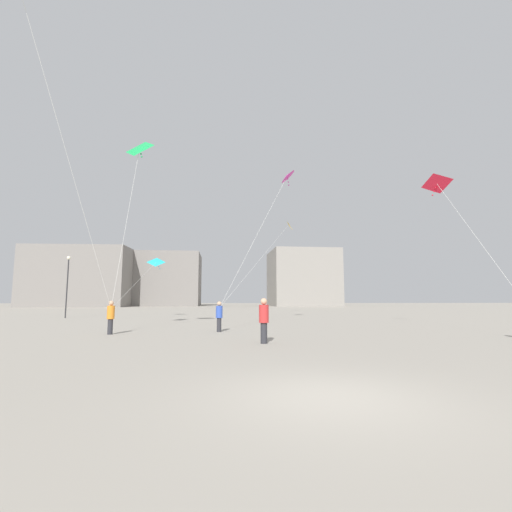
{
  "coord_description": "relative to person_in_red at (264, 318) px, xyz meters",
  "views": [
    {
      "loc": [
        -1.89,
        -6.86,
        1.82
      ],
      "look_at": [
        0.0,
        19.18,
        4.91
      ],
      "focal_mm": 25.45,
      "sensor_mm": 36.0,
      "label": 1
    }
  ],
  "objects": [
    {
      "name": "kite_amber_delta",
      "position": [
        5.51,
        27.82,
        9.47
      ],
      "size": [
        8.33,
        24.42,
        10.14
      ],
      "color": "yellow"
    },
    {
      "name": "person_in_red",
      "position": [
        0.0,
        0.0,
        0.0
      ],
      "size": [
        0.4,
        0.4,
        1.85
      ],
      "rotation": [
        0.0,
        0.0,
        4.22
      ],
      "color": "#2D2D33",
      "rests_on": "ground_plane"
    },
    {
      "name": "building_right_hall",
      "position": [
        17.47,
        78.22,
        6.1
      ],
      "size": [
        17.0,
        17.21,
        14.23
      ],
      "color": "gray",
      "rests_on": "ground_plane"
    },
    {
      "name": "building_left_hall",
      "position": [
        -36.53,
        74.2,
        5.91
      ],
      "size": [
        23.13,
        15.56,
        13.84
      ],
      "color": "gray",
      "rests_on": "ground_plane"
    },
    {
      "name": "person_in_orange",
      "position": [
        -7.55,
        4.37,
        -0.07
      ],
      "size": [
        0.38,
        0.38,
        1.73
      ],
      "rotation": [
        0.0,
        0.0,
        3.94
      ],
      "color": "#2D2D33",
      "rests_on": "ground_plane"
    },
    {
      "name": "kite_magenta_diamond",
      "position": [
        3.03,
        12.29,
        10.4
      ],
      "size": [
        5.64,
        7.61,
        10.71
      ],
      "color": "#D12899"
    },
    {
      "name": "kite_emerald_delta",
      "position": [
        -6.89,
        6.06,
        9.62
      ],
      "size": [
        1.75,
        2.44,
        9.9
      ],
      "color": "green"
    },
    {
      "name": "lamppost_east",
      "position": [
        -17.05,
        21.12,
        2.88
      ],
      "size": [
        0.36,
        0.36,
        5.96
      ],
      "color": "#2D2D30",
      "rests_on": "ground_plane"
    },
    {
      "name": "kite_crimson_delta",
      "position": [
        11.69,
        6.26,
        7.96
      ],
      "size": [
        1.24,
        6.88,
        8.24
      ],
      "color": "red"
    },
    {
      "name": "person_in_blue",
      "position": [
        -1.99,
        5.44,
        -0.09
      ],
      "size": [
        0.37,
        0.37,
        1.68
      ],
      "rotation": [
        0.0,
        0.0,
        1.43
      ],
      "color": "#2D2D33",
      "rests_on": "ground_plane"
    },
    {
      "name": "building_centre_hall",
      "position": [
        -18.53,
        83.22,
        5.87
      ],
      "size": [
        18.72,
        16.61,
        13.77
      ],
      "color": "gray",
      "rests_on": "ground_plane"
    },
    {
      "name": "ground_plane",
      "position": [
        0.47,
        -8.23,
        -1.01
      ],
      "size": [
        300.0,
        300.0,
        0.0
      ],
      "primitive_type": "plane",
      "color": "#9E9689"
    },
    {
      "name": "kite_cyan_delta",
      "position": [
        -8.84,
        21.58,
        4.37
      ],
      "size": [
        2.05,
        18.05,
        4.6
      ],
      "color": "#1EB2C6"
    }
  ]
}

